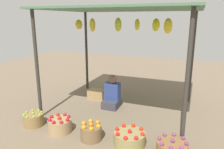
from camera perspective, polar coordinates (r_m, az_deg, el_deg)
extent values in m
plane|color=#796752|center=(5.15, 2.37, -8.79)|extent=(14.00, 14.00, 0.00)
cylinder|color=#38332D|center=(4.63, -19.16, 2.10)|extent=(0.07, 0.07, 2.21)
cylinder|color=#38332D|center=(3.54, 19.16, -1.59)|extent=(0.07, 0.07, 2.21)
cylinder|color=#38332D|center=(6.34, -6.74, 6.00)|extent=(0.07, 0.07, 2.21)
cylinder|color=#38332D|center=(5.60, 20.32, 4.05)|extent=(0.07, 0.07, 2.21)
cube|color=#4D7754|center=(4.73, 2.66, 16.85)|extent=(3.18, 2.41, 0.04)
ellipsoid|color=yellow|center=(5.20, -8.72, 12.88)|extent=(0.16, 0.16, 0.22)
ellipsoid|color=yellow|center=(4.77, -5.16, 12.84)|extent=(0.13, 0.13, 0.28)
ellipsoid|color=yellow|center=(5.03, 1.63, 12.98)|extent=(0.15, 0.15, 0.31)
ellipsoid|color=yellow|center=(5.05, 6.66, 12.90)|extent=(0.12, 0.12, 0.25)
ellipsoid|color=yellow|center=(4.92, 11.52, 12.67)|extent=(0.16, 0.16, 0.27)
ellipsoid|color=yellow|center=(4.32, 14.54, 12.28)|extent=(0.16, 0.16, 0.29)
cube|color=#3A3A46|center=(5.16, -0.09, -7.64)|extent=(0.36, 0.44, 0.18)
cube|color=navy|center=(5.10, 0.12, -4.42)|extent=(0.34, 0.22, 0.40)
sphere|color=#805A4D|center=(5.01, 0.12, -1.24)|extent=(0.21, 0.21, 0.21)
cylinder|color=olive|center=(4.59, -19.92, -11.09)|extent=(0.38, 0.38, 0.23)
sphere|color=#87C739|center=(4.54, -20.06, -9.55)|extent=(0.04, 0.04, 0.04)
sphere|color=#8AC62F|center=(4.44, -18.44, -10.03)|extent=(0.04, 0.04, 0.04)
sphere|color=#83C83E|center=(4.55, -17.96, -9.38)|extent=(0.04, 0.04, 0.04)
sphere|color=#8BC334|center=(4.65, -18.71, -8.89)|extent=(0.04, 0.04, 0.04)
sphere|color=#8CC237|center=(4.69, -20.20, -8.82)|extent=(0.04, 0.04, 0.04)
sphere|color=#8EC03F|center=(4.65, -21.61, -9.19)|extent=(0.04, 0.04, 0.04)
sphere|color=#89CD3C|center=(4.54, -22.16, -9.82)|extent=(0.04, 0.04, 0.04)
sphere|color=#85CC42|center=(4.43, -21.48, -10.35)|extent=(0.04, 0.04, 0.04)
sphere|color=#8CC53C|center=(4.39, -19.91, -10.44)|extent=(0.04, 0.04, 0.04)
cylinder|color=tan|center=(4.21, -13.56, -12.91)|extent=(0.43, 0.43, 0.25)
sphere|color=#AD271A|center=(4.15, -13.69, -11.05)|extent=(0.07, 0.07, 0.07)
sphere|color=#B0171E|center=(4.06, -11.64, -11.62)|extent=(0.07, 0.07, 0.07)
sphere|color=#B3191D|center=(4.18, -11.31, -10.83)|extent=(0.07, 0.07, 0.07)
sphere|color=#B52627|center=(4.28, -12.34, -10.25)|extent=(0.07, 0.07, 0.07)
sphere|color=#B02821|center=(4.31, -14.09, -10.19)|extent=(0.07, 0.07, 0.07)
sphere|color=#AD1A1D|center=(4.25, -15.63, -10.66)|extent=(0.07, 0.07, 0.07)
sphere|color=red|center=(4.13, -16.09, -11.44)|extent=(0.07, 0.07, 0.07)
sphere|color=#A81C21|center=(4.03, -15.12, -12.08)|extent=(0.07, 0.07, 0.07)
sphere|color=red|center=(4.00, -13.24, -12.16)|extent=(0.07, 0.07, 0.07)
cylinder|color=brown|center=(3.89, -5.51, -14.97)|extent=(0.37, 0.37, 0.25)
sphere|color=orange|center=(3.82, -5.57, -12.93)|extent=(0.08, 0.08, 0.08)
sphere|color=orange|center=(3.76, -3.60, -13.43)|extent=(0.08, 0.08, 0.08)
sphere|color=orange|center=(3.89, -3.78, -12.46)|extent=(0.08, 0.08, 0.08)
sphere|color=orange|center=(3.94, -5.67, -12.09)|extent=(0.08, 0.08, 0.08)
sphere|color=orange|center=(3.88, -7.46, -12.62)|extent=(0.08, 0.08, 0.08)
sphere|color=orange|center=(3.75, -7.42, -13.60)|extent=(0.08, 0.08, 0.08)
sphere|color=orange|center=(3.70, -5.45, -14.03)|extent=(0.08, 0.08, 0.08)
cylinder|color=#948750|center=(3.74, 4.61, -16.51)|extent=(0.52, 0.52, 0.22)
sphere|color=red|center=(3.67, 4.66, -14.63)|extent=(0.07, 0.07, 0.07)
sphere|color=red|center=(3.63, 8.06, -15.26)|extent=(0.07, 0.07, 0.07)
sphere|color=red|center=(3.77, 7.67, -14.01)|extent=(0.07, 0.07, 0.07)
sphere|color=red|center=(3.86, 5.63, -13.23)|extent=(0.07, 0.07, 0.07)
sphere|color=red|center=(3.84, 3.10, -13.29)|extent=(0.07, 0.07, 0.07)
sphere|color=red|center=(3.73, 1.36, -14.17)|extent=(0.07, 0.07, 0.07)
sphere|color=red|center=(3.59, 1.47, -15.45)|extent=(0.07, 0.07, 0.07)
sphere|color=red|center=(3.49, 3.56, -16.38)|extent=(0.07, 0.07, 0.07)
sphere|color=red|center=(3.51, 6.38, -16.29)|extent=(0.07, 0.07, 0.07)
cylinder|color=olive|center=(3.65, 15.55, -18.12)|extent=(0.48, 0.48, 0.20)
sphere|color=#763577|center=(3.58, 15.69, -16.42)|extent=(0.06, 0.06, 0.06)
sphere|color=#7D306C|center=(3.58, 19.04, -16.86)|extent=(0.06, 0.06, 0.06)
sphere|color=#773267|center=(3.71, 18.22, -15.65)|extent=(0.06, 0.06, 0.06)
sphere|color=#813B76|center=(3.76, 16.04, -14.97)|extent=(0.06, 0.06, 0.06)
sphere|color=#75406E|center=(3.72, 13.67, -15.15)|extent=(0.06, 0.06, 0.06)
sphere|color=#87346F|center=(3.61, 12.35, -16.11)|extent=(0.06, 0.06, 0.06)
sphere|color=#803866|center=(3.48, 12.95, -17.40)|extent=(0.06, 0.06, 0.06)
sphere|color=#85306B|center=(3.41, 15.28, -18.21)|extent=(0.06, 0.06, 0.06)
sphere|color=#853471|center=(3.46, 17.88, -17.96)|extent=(0.06, 0.06, 0.06)
cube|color=tan|center=(5.64, -4.02, -5.27)|extent=(0.43, 0.28, 0.25)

